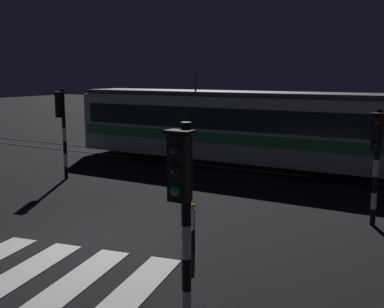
{
  "coord_description": "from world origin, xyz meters",
  "views": [
    {
      "loc": [
        7.33,
        -8.1,
        4.0
      ],
      "look_at": [
        -0.08,
        4.91,
        1.4
      ],
      "focal_mm": 43.35,
      "sensor_mm": 36.0,
      "label": 1
    }
  ],
  "objects": [
    {
      "name": "ground_plane",
      "position": [
        0.0,
        0.0,
        0.0
      ],
      "size": [
        120.0,
        120.0,
        0.0
      ],
      "primitive_type": "plane",
      "color": "black"
    },
    {
      "name": "rail_near",
      "position": [
        0.0,
        9.61,
        0.01
      ],
      "size": [
        80.0,
        0.12,
        0.03
      ],
      "primitive_type": "cube",
      "color": "#59595E",
      "rests_on": "ground"
    },
    {
      "name": "rail_far",
      "position": [
        0.0,
        11.04,
        0.01
      ],
      "size": [
        80.0,
        0.12,
        0.03
      ],
      "primitive_type": "cube",
      "color": "#59595E",
      "rests_on": "ground"
    },
    {
      "name": "crosswalk_zebra",
      "position": [
        0.0,
        -2.3,
        0.01
      ],
      "size": [
        6.24,
        4.62,
        0.02
      ],
      "color": "silver",
      "rests_on": "ground"
    },
    {
      "name": "traffic_light_corner_far_left",
      "position": [
        -5.52,
        4.58,
        2.27
      ],
      "size": [
        0.36,
        0.42,
        3.44
      ],
      "color": "black",
      "rests_on": "ground"
    },
    {
      "name": "traffic_light_corner_far_right",
      "position": [
        5.64,
        4.55,
        2.05
      ],
      "size": [
        0.36,
        0.42,
        3.11
      ],
      "color": "black",
      "rests_on": "ground"
    },
    {
      "name": "traffic_light_corner_near_right",
      "position": [
        4.21,
        -2.87,
        2.22
      ],
      "size": [
        0.36,
        0.42,
        3.36
      ],
      "color": "black",
      "rests_on": "ground"
    },
    {
      "name": "tram",
      "position": [
        -0.58,
        10.32,
        1.75
      ],
      "size": [
        16.1,
        2.58,
        4.15
      ],
      "color": "silver",
      "rests_on": "ground"
    },
    {
      "name": "bollard_island_edge",
      "position": [
        2.35,
        0.66,
        0.56
      ],
      "size": [
        0.12,
        0.12,
        1.11
      ],
      "color": "black",
      "rests_on": "ground"
    }
  ]
}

